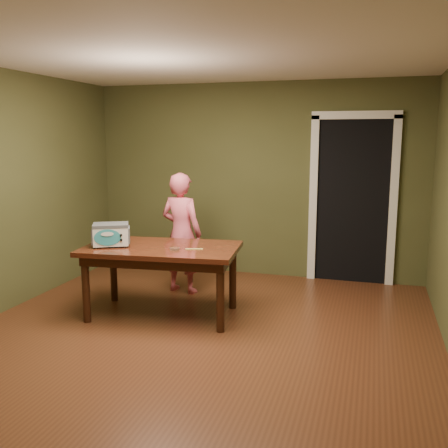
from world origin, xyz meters
name	(u,v)px	position (x,y,z in m)	size (l,w,h in m)	color
floor	(191,342)	(0.00, 0.00, 0.00)	(5.00, 5.00, 0.00)	#572C19
room_shell	(189,157)	(0.00, 0.00, 1.71)	(4.52, 5.02, 2.61)	#494C28
doorway	(353,199)	(1.30, 2.78, 1.06)	(1.10, 0.66, 2.25)	black
dining_table	(162,256)	(-0.55, 0.60, 0.65)	(1.68, 1.06, 0.75)	#3A150D
toy_oven	(111,234)	(-1.06, 0.47, 0.88)	(0.45, 0.40, 0.24)	#4C4F54
baking_pan	(175,249)	(-0.36, 0.49, 0.76)	(0.10, 0.10, 0.02)	silver
spatula	(194,249)	(-0.17, 0.57, 0.75)	(0.18, 0.03, 0.01)	#DAC75F
child	(182,233)	(-0.65, 1.43, 0.73)	(0.53, 0.35, 1.46)	#E55E73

